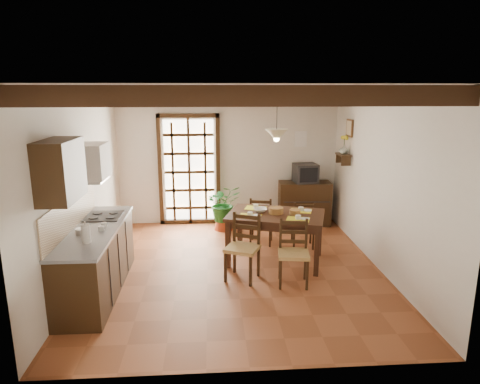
{
  "coord_description": "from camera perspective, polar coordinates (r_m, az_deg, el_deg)",
  "views": [
    {
      "loc": [
        -0.36,
        -6.23,
        2.75
      ],
      "look_at": [
        0.1,
        0.4,
        1.15
      ],
      "focal_mm": 32.0,
      "sensor_mm": 36.0,
      "label": 1
    }
  ],
  "objects": [
    {
      "name": "chair_near_left",
      "position": [
        6.38,
        0.36,
        -8.97
      ],
      "size": [
        0.59,
        0.58,
        0.98
      ],
      "rotation": [
        0.0,
        0.0,
        -0.43
      ],
      "color": "tan",
      "rests_on": "ground_plane"
    },
    {
      "name": "room_shell",
      "position": [
        6.31,
        -0.66,
        5.02
      ],
      "size": [
        4.52,
        5.02,
        2.81
      ],
      "color": "silver",
      "rests_on": "ground_plane"
    },
    {
      "name": "ceiling_beams",
      "position": [
        6.24,
        -0.68,
        12.99
      ],
      "size": [
        4.5,
        4.34,
        0.2
      ],
      "color": "black",
      "rests_on": "room_shell"
    },
    {
      "name": "sideboard",
      "position": [
        8.97,
        8.57,
        -1.49
      ],
      "size": [
        1.07,
        0.52,
        0.89
      ],
      "primitive_type": "cube",
      "rotation": [
        0.0,
        0.0,
        -0.05
      ],
      "color": "black",
      "rests_on": "ground_plane"
    },
    {
      "name": "framed_picture",
      "position": [
        8.27,
        14.39,
        8.27
      ],
      "size": [
        0.03,
        0.32,
        0.32
      ],
      "color": "brown",
      "rests_on": "room_shell"
    },
    {
      "name": "pendant_lamp",
      "position": [
        6.72,
        4.9,
        7.75
      ],
      "size": [
        0.36,
        0.36,
        0.84
      ],
      "color": "black",
      "rests_on": "room_shell"
    },
    {
      "name": "chair_near_right",
      "position": [
        6.28,
        7.11,
        -9.59
      ],
      "size": [
        0.49,
        0.47,
        0.94
      ],
      "rotation": [
        0.0,
        0.0,
        -0.13
      ],
      "color": "tan",
      "rests_on": "ground_plane"
    },
    {
      "name": "chair_far_left",
      "position": [
        7.81,
        2.83,
        -4.94
      ],
      "size": [
        0.48,
        0.47,
        0.88
      ],
      "rotation": [
        0.0,
        0.0,
        2.93
      ],
      "color": "tan",
      "rests_on": "ground_plane"
    },
    {
      "name": "table_setting",
      "position": [
        6.84,
        4.83,
        -2.11
      ],
      "size": [
        1.09,
        0.73,
        0.1
      ],
      "rotation": [
        0.0,
        0.0,
        -0.3
      ],
      "color": "yellow",
      "rests_on": "dining_table"
    },
    {
      "name": "chair_far_right",
      "position": [
        7.72,
        8.35,
        -5.36
      ],
      "size": [
        0.42,
        0.41,
        0.85
      ],
      "rotation": [
        0.0,
        0.0,
        3.06
      ],
      "color": "tan",
      "rests_on": "ground_plane"
    },
    {
      "name": "french_door",
      "position": [
        8.83,
        -6.78,
        3.18
      ],
      "size": [
        1.26,
        0.11,
        2.32
      ],
      "color": "white",
      "rests_on": "ground_plane"
    },
    {
      "name": "ground_plane",
      "position": [
        6.82,
        -0.62,
        -10.25
      ],
      "size": [
        5.0,
        5.0,
        0.0
      ],
      "primitive_type": "plane",
      "color": "brown"
    },
    {
      "name": "kitchen_counter",
      "position": [
        6.28,
        -18.61,
        -8.47
      ],
      "size": [
        0.64,
        2.25,
        1.38
      ],
      "color": "black",
      "rests_on": "ground_plane"
    },
    {
      "name": "upper_cabinet",
      "position": [
        5.29,
        -22.83,
        2.68
      ],
      "size": [
        0.35,
        0.8,
        0.7
      ],
      "primitive_type": "cube",
      "color": "black",
      "rests_on": "room_shell"
    },
    {
      "name": "dining_table",
      "position": [
        6.89,
        4.8,
        -3.71
      ],
      "size": [
        1.72,
        1.36,
        0.81
      ],
      "rotation": [
        0.0,
        0.0,
        -0.3
      ],
      "color": "#381F12",
      "rests_on": "ground_plane"
    },
    {
      "name": "table_bowl",
      "position": [
        6.95,
        2.69,
        -2.41
      ],
      "size": [
        0.24,
        0.24,
        0.05
      ],
      "primitive_type": "imported",
      "rotation": [
        0.0,
        0.0,
        0.11
      ],
      "color": "white",
      "rests_on": "dining_table"
    },
    {
      "name": "range_hood",
      "position": [
        6.48,
        -19.07,
        3.78
      ],
      "size": [
        0.38,
        0.6,
        0.54
      ],
      "color": "white",
      "rests_on": "room_shell"
    },
    {
      "name": "shelf_flowers",
      "position": [
        8.26,
        13.76,
        6.96
      ],
      "size": [
        0.14,
        0.14,
        0.36
      ],
      "color": "yellow",
      "rests_on": "shelf_vase"
    },
    {
      "name": "shelf_vase",
      "position": [
        8.29,
        13.68,
        5.54
      ],
      "size": [
        0.15,
        0.15,
        0.15
      ],
      "primitive_type": "imported",
      "color": "#B2BFB2",
      "rests_on": "wall_shelf"
    },
    {
      "name": "crt_tv",
      "position": [
        8.82,
        8.72,
        2.5
      ],
      "size": [
        0.5,
        0.47,
        0.39
      ],
      "rotation": [
        0.0,
        0.0,
        0.12
      ],
      "color": "black",
      "rests_on": "sideboard"
    },
    {
      "name": "counter_items",
      "position": [
        6.2,
        -18.74,
        -3.99
      ],
      "size": [
        0.5,
        1.43,
        0.25
      ],
      "color": "black",
      "rests_on": "kitchen_counter"
    },
    {
      "name": "wall_shelf",
      "position": [
        8.31,
        13.63,
        4.59
      ],
      "size": [
        0.2,
        0.42,
        0.2
      ],
      "color": "black",
      "rests_on": "room_shell"
    },
    {
      "name": "fuse_box",
      "position": [
        8.96,
        8.1,
        7.01
      ],
      "size": [
        0.25,
        0.03,
        0.32
      ],
      "primitive_type": "cube",
      "color": "white",
      "rests_on": "room_shell"
    },
    {
      "name": "plant_pot",
      "position": [
        8.62,
        -2.19,
        -4.3
      ],
      "size": [
        0.39,
        0.39,
        0.24
      ],
      "primitive_type": "cone",
      "color": "maroon",
      "rests_on": "ground_plane"
    },
    {
      "name": "potted_plant",
      "position": [
        8.49,
        -2.21,
        -1.34
      ],
      "size": [
        2.01,
        1.83,
        1.91
      ],
      "primitive_type": "imported",
      "rotation": [
        0.0,
        0.0,
        0.23
      ],
      "color": "#144C19",
      "rests_on": "ground_plane"
    }
  ]
}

